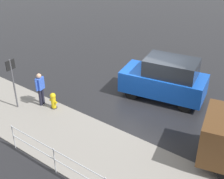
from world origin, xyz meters
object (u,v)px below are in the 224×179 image
object	(u,v)px
fire_hydrant	(53,101)
sign_post	(12,77)
pedestrian	(40,87)
moving_hatchback	(165,79)

from	to	relation	value
fire_hydrant	sign_post	bearing A→B (deg)	34.06
sign_post	pedestrian	bearing A→B (deg)	-131.49
moving_hatchback	fire_hydrant	bearing A→B (deg)	46.68
pedestrian	sign_post	world-z (taller)	sign_post
moving_hatchback	sign_post	world-z (taller)	sign_post
moving_hatchback	fire_hydrant	size ratio (longest dim) A/B	5.17
pedestrian	sign_post	bearing A→B (deg)	48.51
pedestrian	sign_post	xyz separation A→B (m)	(0.73, 0.83, 0.62)
fire_hydrant	pedestrian	distance (m)	0.86
moving_hatchback	fire_hydrant	world-z (taller)	moving_hatchback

